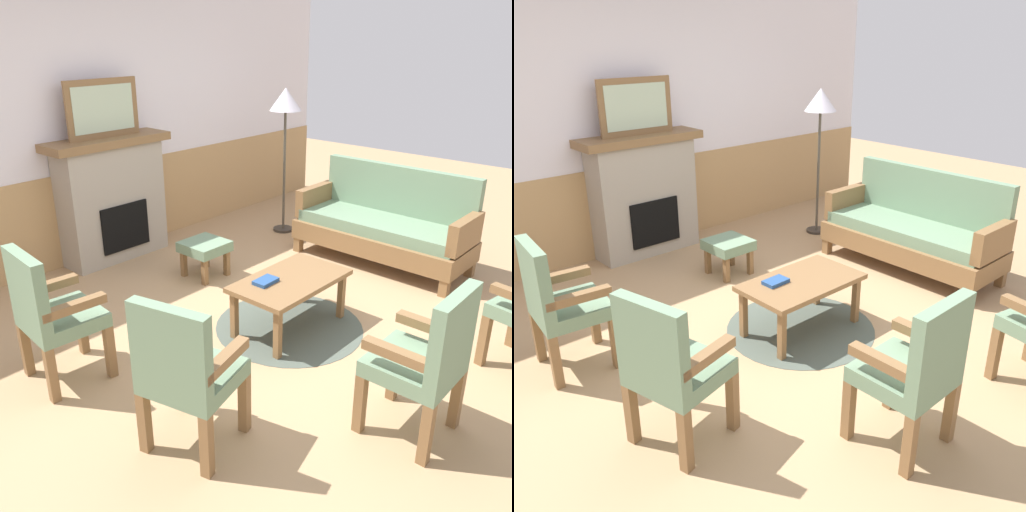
% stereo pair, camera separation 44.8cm
% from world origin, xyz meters
% --- Properties ---
extents(ground_plane, '(14.00, 14.00, 0.00)m').
position_xyz_m(ground_plane, '(0.00, 0.00, 0.00)').
color(ground_plane, tan).
extents(wall_back, '(7.20, 0.14, 2.70)m').
position_xyz_m(wall_back, '(0.00, 2.60, 1.31)').
color(wall_back, white).
rests_on(wall_back, ground_plane).
extents(fireplace, '(1.30, 0.44, 1.28)m').
position_xyz_m(fireplace, '(0.00, 2.35, 0.65)').
color(fireplace, '#A39989').
rests_on(fireplace, ground_plane).
extents(framed_picture, '(0.80, 0.04, 0.56)m').
position_xyz_m(framed_picture, '(0.00, 2.35, 1.56)').
color(framed_picture, brown).
rests_on(framed_picture, fireplace).
extents(couch, '(0.70, 1.80, 0.98)m').
position_xyz_m(couch, '(1.77, 0.14, 0.40)').
color(couch, brown).
rests_on(couch, ground_plane).
extents(coffee_table, '(0.96, 0.56, 0.44)m').
position_xyz_m(coffee_table, '(0.03, 0.01, 0.39)').
color(coffee_table, brown).
rests_on(coffee_table, ground_plane).
extents(round_rug, '(1.21, 1.21, 0.01)m').
position_xyz_m(round_rug, '(0.03, 0.01, 0.00)').
color(round_rug, '#4C564C').
rests_on(round_rug, ground_plane).
extents(book_on_table, '(0.20, 0.13, 0.03)m').
position_xyz_m(book_on_table, '(-0.16, 0.11, 0.46)').
color(book_on_table, navy).
rests_on(book_on_table, coffee_table).
extents(footstool, '(0.40, 0.40, 0.36)m').
position_xyz_m(footstool, '(0.28, 1.27, 0.28)').
color(footstool, brown).
rests_on(footstool, ground_plane).
extents(armchair_near_fireplace, '(0.52, 0.52, 0.98)m').
position_xyz_m(armchair_near_fireplace, '(-1.60, 0.76, 0.54)').
color(armchair_near_fireplace, brown).
rests_on(armchair_near_fireplace, ground_plane).
extents(armchair_by_window_left, '(0.58, 0.58, 0.98)m').
position_xyz_m(armchair_by_window_left, '(-1.46, -0.43, 0.54)').
color(armchair_by_window_left, brown).
rests_on(armchair_by_window_left, ground_plane).
extents(armchair_front_left, '(0.48, 0.48, 0.98)m').
position_xyz_m(armchair_front_left, '(-0.46, -1.36, 0.54)').
color(armchair_front_left, brown).
rests_on(armchair_front_left, ground_plane).
extents(floor_lamp_by_couch, '(0.36, 0.36, 1.68)m').
position_xyz_m(floor_lamp_by_couch, '(1.83, 1.53, 1.45)').
color(floor_lamp_by_couch, '#332D28').
rests_on(floor_lamp_by_couch, ground_plane).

